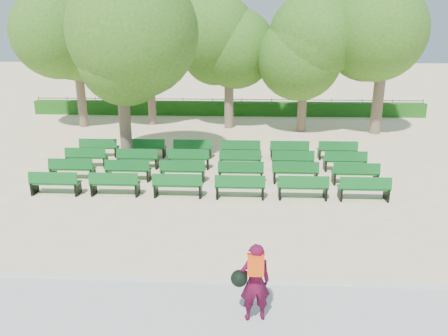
# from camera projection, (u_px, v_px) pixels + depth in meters

# --- Properties ---
(ground) EXTENTS (120.00, 120.00, 0.00)m
(ground) POSITION_uv_depth(u_px,v_px,m) (211.00, 188.00, 16.02)
(ground) COLOR beige
(paving) EXTENTS (30.00, 2.20, 0.06)m
(paving) POSITION_uv_depth(u_px,v_px,m) (184.00, 312.00, 8.98)
(paving) COLOR #B5B4B1
(paving) RESTS_ON ground
(curb) EXTENTS (30.00, 0.12, 0.10)m
(curb) POSITION_uv_depth(u_px,v_px,m) (190.00, 281.00, 10.06)
(curb) COLOR silver
(curb) RESTS_ON ground
(hedge) EXTENTS (26.00, 0.70, 0.90)m
(hedge) POSITION_uv_depth(u_px,v_px,m) (227.00, 109.00, 29.19)
(hedge) COLOR #1D5816
(hedge) RESTS_ON ground
(fence) EXTENTS (26.00, 0.10, 1.02)m
(fence) POSITION_uv_depth(u_px,v_px,m) (227.00, 114.00, 29.71)
(fence) COLOR black
(fence) RESTS_ON ground
(tree_line) EXTENTS (21.80, 6.80, 7.04)m
(tree_line) POSITION_uv_depth(u_px,v_px,m) (224.00, 128.00, 25.53)
(tree_line) COLOR #386A1C
(tree_line) RESTS_ON ground
(bench_array) EXTENTS (1.74, 0.64, 1.08)m
(bench_array) POSITION_uv_depth(u_px,v_px,m) (213.00, 172.00, 17.45)
(bench_array) COLOR #0F5B1F
(bench_array) RESTS_ON ground
(tree_among) EXTENTS (4.97, 4.97, 6.90)m
(tree_among) POSITION_uv_depth(u_px,v_px,m) (120.00, 53.00, 17.46)
(tree_among) COLOR brown
(tree_among) RESTS_ON ground
(person) EXTENTS (0.81, 0.52, 1.65)m
(person) POSITION_uv_depth(u_px,v_px,m) (254.00, 281.00, 8.48)
(person) COLOR #4A0A27
(person) RESTS_ON ground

